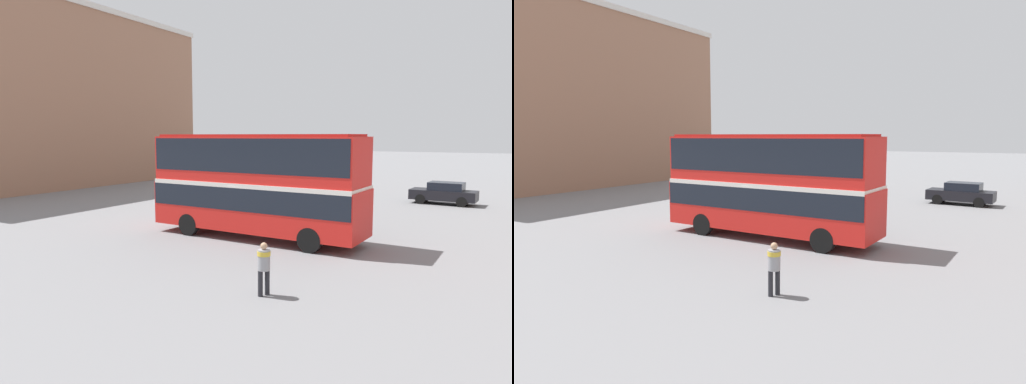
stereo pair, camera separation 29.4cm
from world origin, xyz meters
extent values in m
plane|color=slate|center=(0.00, 0.00, 0.00)|extent=(240.00, 240.00, 0.00)
cube|color=#9E7056|center=(-28.98, 9.87, 7.89)|extent=(10.57, 30.72, 15.78)
cube|color=silver|center=(-28.98, 9.87, 16.03)|extent=(10.87, 31.02, 0.50)
cube|color=red|center=(-0.56, 0.04, 1.45)|extent=(10.08, 2.78, 2.03)
cube|color=red|center=(-0.56, 0.04, 3.55)|extent=(9.93, 2.70, 2.15)
cube|color=black|center=(-0.56, 0.04, 1.91)|extent=(9.98, 2.80, 1.00)
cube|color=black|center=(-0.56, 0.04, 3.81)|extent=(9.78, 2.72, 1.47)
cube|color=silver|center=(-0.56, 0.04, 2.50)|extent=(9.98, 2.80, 0.20)
cube|color=#B11A15|center=(-0.56, 0.04, 4.67)|extent=(9.47, 2.51, 0.10)
cylinder|color=black|center=(2.67, 1.10, 0.51)|extent=(1.03, 0.32, 1.03)
cylinder|color=black|center=(2.62, -1.18, 0.51)|extent=(1.03, 0.32, 1.03)
cylinder|color=black|center=(-3.54, 1.24, 0.51)|extent=(1.03, 0.32, 1.03)
cylinder|color=black|center=(-3.60, -1.03, 0.51)|extent=(1.03, 0.32, 1.03)
cylinder|color=#232328|center=(3.38, -6.52, 0.38)|extent=(0.14, 0.14, 0.77)
cylinder|color=#232328|center=(3.50, -6.31, 0.38)|extent=(0.14, 0.14, 0.77)
cylinder|color=gray|center=(3.44, -6.41, 1.07)|extent=(0.50, 0.50, 0.61)
cylinder|color=gold|center=(3.44, -6.41, 1.27)|extent=(0.53, 0.53, 0.13)
sphere|color=tan|center=(3.44, -6.41, 1.49)|extent=(0.21, 0.21, 0.21)
cube|color=navy|center=(-6.01, 13.79, 0.64)|extent=(4.26, 2.65, 0.72)
cube|color=black|center=(-6.17, 13.82, 1.26)|extent=(2.36, 2.08, 0.52)
cylinder|color=black|center=(-4.64, 14.37, 0.34)|extent=(0.70, 0.35, 0.67)
cylinder|color=black|center=(-4.98, 12.70, 0.34)|extent=(0.70, 0.35, 0.67)
cylinder|color=black|center=(-7.04, 14.87, 0.34)|extent=(0.70, 0.35, 0.67)
cylinder|color=black|center=(-7.39, 13.20, 0.34)|extent=(0.70, 0.35, 0.67)
cube|color=black|center=(5.30, 15.55, 0.63)|extent=(4.33, 2.04, 0.68)
cube|color=black|center=(5.47, 15.54, 1.24)|extent=(2.29, 1.75, 0.55)
cylinder|color=black|center=(3.94, 14.81, 0.34)|extent=(0.69, 0.26, 0.68)
cylinder|color=black|center=(4.03, 16.44, 0.34)|extent=(0.69, 0.26, 0.68)
cylinder|color=black|center=(6.56, 14.66, 0.34)|extent=(0.69, 0.26, 0.68)
cylinder|color=black|center=(6.65, 16.29, 0.34)|extent=(0.69, 0.26, 0.68)
camera|label=1|loc=(9.71, -17.69, 4.66)|focal=32.00mm
camera|label=2|loc=(9.96, -17.54, 4.66)|focal=32.00mm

